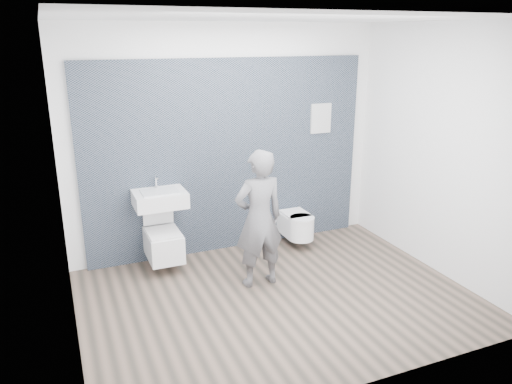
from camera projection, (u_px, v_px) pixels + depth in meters
name	position (u px, v px, depth m)	size (l,w,h in m)	color
ground	(278.00, 298.00, 5.27)	(4.00, 4.00, 0.00)	brown
room_shell	(280.00, 136.00, 4.74)	(4.00, 4.00, 4.00)	silver
tile_wall	(230.00, 246.00, 6.56)	(3.60, 0.06, 2.40)	black
washbasin	(160.00, 198.00, 5.73)	(0.59, 0.44, 0.44)	white
toilet_square	(163.00, 243.00, 5.85)	(0.38, 0.55, 0.75)	white
toilet_rounded	(297.00, 225.00, 6.50)	(0.33, 0.56, 0.31)	white
info_placard	(316.00, 233.00, 6.99)	(0.29, 0.03, 0.38)	white
visitor	(259.00, 219.00, 5.35)	(0.56, 0.37, 1.53)	slate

